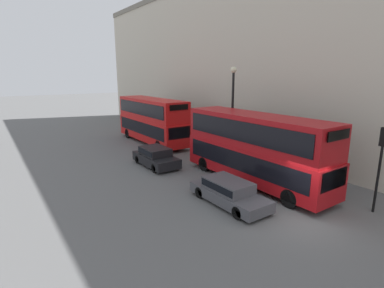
{
  "coord_description": "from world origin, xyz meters",
  "views": [
    {
      "loc": [
        -11.78,
        -7.82,
        6.72
      ],
      "look_at": [
        0.48,
        9.9,
        1.66
      ],
      "focal_mm": 28.0,
      "sensor_mm": 36.0,
      "label": 1
    }
  ],
  "objects_px": {
    "pedestrian": "(272,164)",
    "bus_second_in_queue": "(152,119)",
    "bus_leading": "(255,146)",
    "traffic_light": "(382,153)",
    "car_dark_sedan": "(229,191)",
    "car_hatchback": "(156,156)"
  },
  "relations": [
    {
      "from": "bus_leading",
      "to": "pedestrian",
      "type": "height_order",
      "value": "bus_leading"
    },
    {
      "from": "pedestrian",
      "to": "car_dark_sedan",
      "type": "bearing_deg",
      "value": -161.51
    },
    {
      "from": "bus_leading",
      "to": "traffic_light",
      "type": "xyz_separation_m",
      "value": [
        1.91,
        -6.35,
        0.68
      ]
    },
    {
      "from": "bus_leading",
      "to": "bus_second_in_queue",
      "type": "relative_size",
      "value": 1.03
    },
    {
      "from": "car_dark_sedan",
      "to": "pedestrian",
      "type": "distance_m",
      "value": 5.89
    },
    {
      "from": "bus_leading",
      "to": "car_dark_sedan",
      "type": "height_order",
      "value": "bus_leading"
    },
    {
      "from": "traffic_light",
      "to": "car_hatchback",
      "type": "bearing_deg",
      "value": 112.2
    },
    {
      "from": "pedestrian",
      "to": "bus_second_in_queue",
      "type": "bearing_deg",
      "value": 99.29
    },
    {
      "from": "traffic_light",
      "to": "pedestrian",
      "type": "xyz_separation_m",
      "value": [
        0.28,
        6.73,
        -2.29
      ]
    },
    {
      "from": "car_dark_sedan",
      "to": "car_hatchback",
      "type": "relative_size",
      "value": 1.11
    },
    {
      "from": "bus_second_in_queue",
      "to": "pedestrian",
      "type": "xyz_separation_m",
      "value": [
        2.19,
        -13.38,
        -1.63
      ]
    },
    {
      "from": "car_hatchback",
      "to": "traffic_light",
      "type": "bearing_deg",
      "value": -67.8
    },
    {
      "from": "bus_leading",
      "to": "bus_second_in_queue",
      "type": "height_order",
      "value": "bus_second_in_queue"
    },
    {
      "from": "bus_leading",
      "to": "car_hatchback",
      "type": "xyz_separation_m",
      "value": [
        -3.4,
        6.66,
        -1.64
      ]
    },
    {
      "from": "bus_second_in_queue",
      "to": "pedestrian",
      "type": "height_order",
      "value": "bus_second_in_queue"
    },
    {
      "from": "bus_leading",
      "to": "traffic_light",
      "type": "distance_m",
      "value": 6.67
    },
    {
      "from": "traffic_light",
      "to": "pedestrian",
      "type": "height_order",
      "value": "traffic_light"
    },
    {
      "from": "traffic_light",
      "to": "pedestrian",
      "type": "relative_size",
      "value": 2.53
    },
    {
      "from": "car_hatchback",
      "to": "bus_second_in_queue",
      "type": "bearing_deg",
      "value": 64.4
    },
    {
      "from": "car_hatchback",
      "to": "pedestrian",
      "type": "height_order",
      "value": "pedestrian"
    },
    {
      "from": "bus_second_in_queue",
      "to": "car_dark_sedan",
      "type": "relative_size",
      "value": 2.15
    },
    {
      "from": "bus_leading",
      "to": "pedestrian",
      "type": "distance_m",
      "value": 2.74
    }
  ]
}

